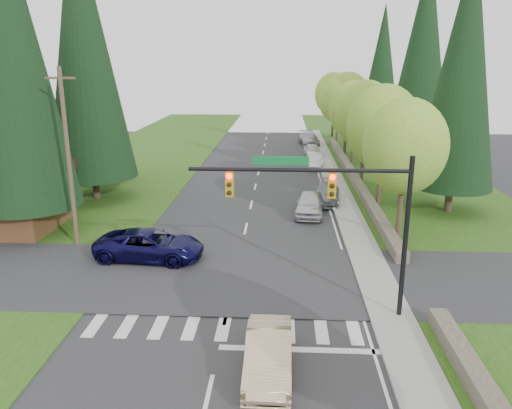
# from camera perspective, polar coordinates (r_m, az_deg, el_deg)

# --- Properties ---
(ground) EXTENTS (120.00, 120.00, 0.00)m
(ground) POSITION_cam_1_polar(r_m,az_deg,el_deg) (17.87, -5.02, -19.02)
(ground) COLOR #28282B
(ground) RESTS_ON ground
(grass_east) EXTENTS (14.00, 110.00, 0.06)m
(grass_east) POSITION_cam_1_polar(r_m,az_deg,el_deg) (37.51, 19.58, -0.69)
(grass_east) COLOR #284612
(grass_east) RESTS_ON ground
(grass_west) EXTENTS (14.00, 110.00, 0.06)m
(grass_west) POSITION_cam_1_polar(r_m,az_deg,el_deg) (39.04, -20.06, -0.10)
(grass_west) COLOR #284612
(grass_west) RESTS_ON ground
(cross_street) EXTENTS (120.00, 8.00, 0.10)m
(cross_street) POSITION_cam_1_polar(r_m,az_deg,el_deg) (24.79, -2.46, -8.37)
(cross_street) COLOR #28282B
(cross_street) RESTS_ON ground
(sidewalk_east) EXTENTS (1.80, 80.00, 0.13)m
(sidewalk_east) POSITION_cam_1_polar(r_m,az_deg,el_deg) (38.14, 9.94, 0.33)
(sidewalk_east) COLOR gray
(sidewalk_east) RESTS_ON ground
(curb_east) EXTENTS (0.20, 80.00, 0.13)m
(curb_east) POSITION_cam_1_polar(r_m,az_deg,el_deg) (38.04, 8.67, 0.35)
(curb_east) COLOR gray
(curb_east) RESTS_ON ground
(stone_wall_north) EXTENTS (0.70, 40.00, 0.70)m
(stone_wall_north) POSITION_cam_1_polar(r_m,az_deg,el_deg) (45.99, 10.94, 3.35)
(stone_wall_north) COLOR #4C4438
(stone_wall_north) RESTS_ON ground
(traffic_signal) EXTENTS (8.70, 0.37, 6.80)m
(traffic_signal) POSITION_cam_1_polar(r_m,az_deg,el_deg) (19.79, 9.09, 0.42)
(traffic_signal) COLOR black
(traffic_signal) RESTS_ON ground
(brown_building) EXTENTS (8.40, 8.40, 5.40)m
(brown_building) POSITION_cam_1_polar(r_m,az_deg,el_deg) (34.87, -26.71, 2.57)
(brown_building) COLOR #4C2D19
(brown_building) RESTS_ON ground
(utility_pole) EXTENTS (1.60, 0.24, 10.00)m
(utility_pole) POSITION_cam_1_polar(r_m,az_deg,el_deg) (29.40, -20.64, 5.03)
(utility_pole) COLOR #473828
(utility_pole) RESTS_ON ground
(decid_tree_0) EXTENTS (4.80, 4.80, 8.37)m
(decid_tree_0) POSITION_cam_1_polar(r_m,az_deg,el_deg) (29.66, 16.67, 6.37)
(decid_tree_0) COLOR #38281C
(decid_tree_0) RESTS_ON ground
(decid_tree_1) EXTENTS (5.20, 5.20, 8.80)m
(decid_tree_1) POSITION_cam_1_polar(r_m,az_deg,el_deg) (36.42, 14.35, 8.56)
(decid_tree_1) COLOR #38281C
(decid_tree_1) RESTS_ON ground
(decid_tree_2) EXTENTS (5.00, 5.00, 8.82)m
(decid_tree_2) POSITION_cam_1_polar(r_m,az_deg,el_deg) (43.22, 12.35, 9.97)
(decid_tree_2) COLOR #38281C
(decid_tree_2) RESTS_ON ground
(decid_tree_3) EXTENTS (5.00, 5.00, 8.55)m
(decid_tree_3) POSITION_cam_1_polar(r_m,az_deg,el_deg) (50.15, 11.20, 10.53)
(decid_tree_3) COLOR #38281C
(decid_tree_3) RESTS_ON ground
(decid_tree_4) EXTENTS (5.40, 5.40, 9.18)m
(decid_tree_4) POSITION_cam_1_polar(r_m,az_deg,el_deg) (57.05, 10.36, 11.61)
(decid_tree_4) COLOR #38281C
(decid_tree_4) RESTS_ON ground
(decid_tree_5) EXTENTS (4.80, 4.80, 8.30)m
(decid_tree_5) POSITION_cam_1_polar(r_m,az_deg,el_deg) (64.00, 9.39, 11.64)
(decid_tree_5) COLOR #38281C
(decid_tree_5) RESTS_ON ground
(decid_tree_6) EXTENTS (5.20, 5.20, 8.86)m
(decid_tree_6) POSITION_cam_1_polar(r_m,az_deg,el_deg) (70.93, 8.88, 12.34)
(decid_tree_6) COLOR #38281C
(decid_tree_6) RESTS_ON ground
(conifer_w_a) EXTENTS (6.12, 6.12, 19.80)m
(conifer_w_a) POSITION_cam_1_polar(r_m,az_deg,el_deg) (32.29, -26.14, 15.47)
(conifer_w_a) COLOR #38281C
(conifer_w_a) RESTS_ON ground
(conifer_w_b) EXTENTS (5.44, 5.44, 17.80)m
(conifer_w_b) POSITION_cam_1_polar(r_m,az_deg,el_deg) (37.24, -27.12, 13.67)
(conifer_w_b) COLOR #38281C
(conifer_w_b) RESTS_ON ground
(conifer_w_c) EXTENTS (6.46, 6.46, 20.80)m
(conifer_w_c) POSITION_cam_1_polar(r_m,az_deg,el_deg) (39.16, -19.13, 16.76)
(conifer_w_c) COLOR #38281C
(conifer_w_c) RESTS_ON ground
(conifer_w_e) EXTENTS (5.78, 5.78, 18.80)m
(conifer_w_e) POSITION_cam_1_polar(r_m,az_deg,el_deg) (45.46, -18.57, 15.33)
(conifer_w_e) COLOR #38281C
(conifer_w_e) RESTS_ON ground
(conifer_e_a) EXTENTS (5.44, 5.44, 17.80)m
(conifer_e_a) POSITION_cam_1_polar(r_m,az_deg,el_deg) (36.41, 22.60, 14.17)
(conifer_e_a) COLOR #38281C
(conifer_e_a) RESTS_ON ground
(conifer_e_b) EXTENTS (6.12, 6.12, 19.80)m
(conifer_e_b) POSITION_cam_1_polar(r_m,az_deg,el_deg) (50.11, 18.53, 15.90)
(conifer_e_b) COLOR #38281C
(conifer_e_b) RESTS_ON ground
(conifer_e_c) EXTENTS (5.10, 5.10, 16.80)m
(conifer_e_c) POSITION_cam_1_polar(r_m,az_deg,el_deg) (63.56, 14.18, 14.74)
(conifer_e_c) COLOR #38281C
(conifer_e_c) RESTS_ON ground
(sedan_champagne) EXTENTS (1.56, 4.42, 1.46)m
(sedan_champagne) POSITION_cam_1_polar(r_m,az_deg,el_deg) (17.60, 1.43, -16.71)
(sedan_champagne) COLOR beige
(sedan_champagne) RESTS_ON ground
(suv_navy) EXTENTS (5.95, 3.12, 1.60)m
(suv_navy) POSITION_cam_1_polar(r_m,az_deg,el_deg) (27.30, -12.03, -4.56)
(suv_navy) COLOR #0C0B38
(suv_navy) RESTS_ON ground
(parked_car_a) EXTENTS (2.32, 4.78, 1.57)m
(parked_car_a) POSITION_cam_1_polar(r_m,az_deg,el_deg) (34.53, 6.17, 0.07)
(parked_car_a) COLOR silver
(parked_car_a) RESTS_ON ground
(parked_car_b) EXTENTS (2.43, 4.98, 1.39)m
(parked_car_b) POSITION_cam_1_polar(r_m,az_deg,el_deg) (37.88, 8.03, 1.30)
(parked_car_b) COLOR slate
(parked_car_b) RESTS_ON ground
(parked_car_c) EXTENTS (1.95, 4.53, 1.45)m
(parked_car_c) POSITION_cam_1_polar(r_m,az_deg,el_deg) (50.16, 6.85, 5.01)
(parked_car_c) COLOR silver
(parked_car_c) RESTS_ON ground
(parked_car_d) EXTENTS (1.98, 4.29, 1.42)m
(parked_car_d) POSITION_cam_1_polar(r_m,az_deg,el_deg) (55.69, 6.49, 6.11)
(parked_car_d) COLOR silver
(parked_car_d) RESTS_ON ground
(parked_car_e) EXTENTS (2.79, 5.62, 1.57)m
(parked_car_e) POSITION_cam_1_polar(r_m,az_deg,el_deg) (64.14, 6.07, 7.50)
(parked_car_e) COLOR #9A9A9F
(parked_car_e) RESTS_ON ground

